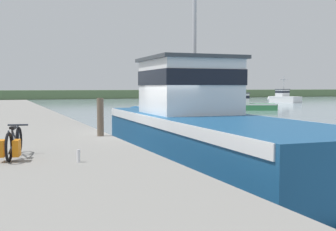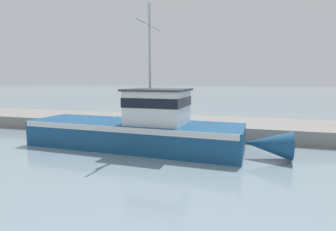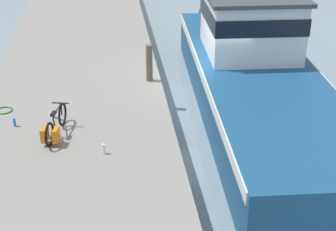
% 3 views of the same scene
% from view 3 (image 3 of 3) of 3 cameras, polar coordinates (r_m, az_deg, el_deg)
% --- Properties ---
extents(ground_plane, '(320.00, 320.00, 0.00)m').
position_cam_3_polar(ground_plane, '(16.95, 3.60, 1.50)').
color(ground_plane, gray).
extents(dock_pier, '(5.33, 80.00, 0.94)m').
position_cam_3_polar(dock_pier, '(16.55, -10.08, 2.24)').
color(dock_pier, gray).
rests_on(dock_pier, ground_plane).
extents(fishing_boat_main, '(4.02, 15.05, 8.11)m').
position_cam_3_polar(fishing_boat_main, '(16.41, 9.51, 4.89)').
color(fishing_boat_main, navy).
rests_on(fishing_boat_main, ground_plane).
extents(bicycle_touring, '(0.66, 1.68, 0.68)m').
position_cam_3_polar(bicycle_touring, '(13.01, -12.51, -1.26)').
color(bicycle_touring, black).
rests_on(bicycle_touring, dock_pier).
extents(mooring_post, '(0.20, 0.20, 1.17)m').
position_cam_3_polar(mooring_post, '(15.97, -2.09, 5.83)').
color(mooring_post, brown).
rests_on(mooring_post, dock_pier).
extents(hose_coil, '(0.47, 0.47, 0.04)m').
position_cam_3_polar(hose_coil, '(14.91, -17.71, 0.56)').
color(hose_coil, '#197A2D').
rests_on(hose_coil, dock_pier).
extents(water_bottle_on_curb, '(0.07, 0.07, 0.26)m').
position_cam_3_polar(water_bottle_on_curb, '(12.22, -7.12, -3.70)').
color(water_bottle_on_curb, silver).
rests_on(water_bottle_on_curb, dock_pier).
extents(water_bottle_by_bike, '(0.06, 0.06, 0.24)m').
position_cam_3_polar(water_bottle_by_bike, '(13.92, -16.64, -0.73)').
color(water_bottle_by_bike, blue).
rests_on(water_bottle_by_bike, dock_pier).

